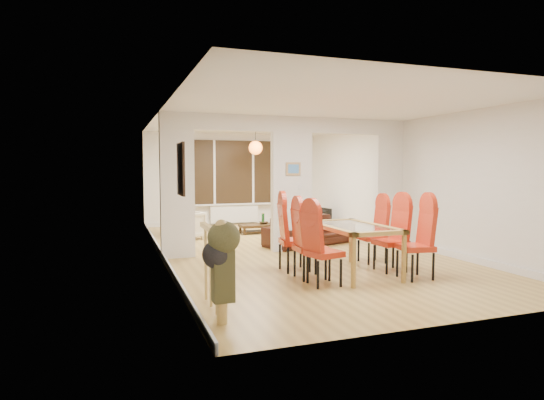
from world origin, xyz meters
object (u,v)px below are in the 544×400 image
dining_chair_la (324,247)px  coffee_table (259,229)px  sofa (310,231)px  bottle (263,218)px  dining_chair_lb (310,242)px  dining_chair_ra (416,241)px  dining_table (352,249)px  dining_chair_rb (390,237)px  television (319,217)px  dining_chair_lc (295,236)px  dining_chair_rc (372,233)px  bowl (264,223)px  person (184,201)px  armchair (186,225)px

dining_chair_la → coffee_table: bearing=69.0°
sofa → bottle: size_ratio=6.99×
dining_chair_lb → dining_chair_ra: 1.53m
dining_chair_lb → bottle: bearing=83.4°
dining_table → dining_chair_rb: 0.67m
dining_table → dining_chair_la: (-0.71, -0.48, 0.15)m
sofa → television: 2.82m
dining_table → dining_chair_la: dining_chair_la is taller
dining_chair_ra → bottle: 5.24m
dining_chair_lc → dining_chair_ra: bearing=-27.0°
dining_chair_ra → dining_chair_rc: dining_chair_ra is taller
dining_chair_rc → coffee_table: size_ratio=1.09×
dining_chair_rc → coffee_table: 4.08m
dining_table → dining_chair_rc: size_ratio=1.55×
bowl → dining_chair_ra: bearing=-83.5°
coffee_table → dining_chair_rb: bearing=-81.7°
dining_chair_la → dining_chair_lc: dining_chair_lc is taller
coffee_table → television: bearing=15.7°
bottle → dining_chair_la: bearing=-98.8°
dining_table → bowl: 4.65m
bottle → coffee_table: bearing=-176.1°
dining_chair_ra → bowl: size_ratio=4.78×
dining_chair_ra → person: person is taller
dining_table → coffee_table: 4.61m
armchair → television: armchair is taller
dining_chair_ra → dining_chair_rc: bearing=98.3°
dining_chair_ra → bowl: dining_chair_ra is taller
armchair → bowl: 2.04m
dining_chair_la → dining_chair_rb: size_ratio=0.98×
dining_table → dining_chair_ra: 0.94m
dining_chair_lb → coffee_table: size_ratio=1.12×
dining_chair_ra → bowl: bearing=105.9°
dining_chair_rb → armchair: bearing=116.8°
coffee_table → bowl: bowl is taller
dining_chair_rb → armchair: (-2.53, 4.30, -0.22)m
dining_chair_la → armchair: dining_chair_la is taller
dining_chair_ra → dining_chair_rb: bearing=105.9°
armchair → person: (0.05, 0.61, 0.50)m
person → bottle: size_ratio=5.68×
dining_chair_lc → sofa: size_ratio=0.55×
dining_chair_rb → dining_chair_ra: bearing=-87.2°
dining_chair_lc → person: 4.52m
dining_chair_lb → coffee_table: bearing=84.7°
dining_chair_rb → sofa: dining_chair_rb is taller
dining_chair_la → television: size_ratio=1.12×
dining_table → armchair: (-1.88, 4.25, -0.06)m
dining_chair_rb → person: bearing=113.2°
dining_chair_lb → dining_chair_rc: (1.46, 0.66, -0.01)m
dining_table → dining_chair_rc: bearing=39.8°
dining_table → armchair: bearing=113.9°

